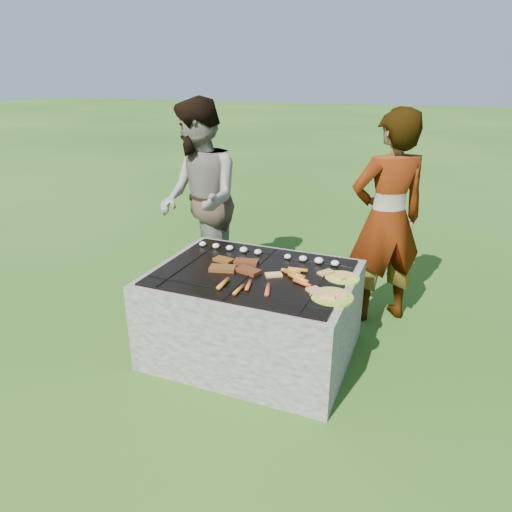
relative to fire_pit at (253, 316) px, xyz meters
The scene contains 10 objects.
lawn 0.28m from the fire_pit, ahead, with size 60.00×60.00×0.00m, color #1D4310.
fire_pit is the anchor object (origin of this frame).
mushrooms 0.45m from the fire_pit, 90.97° to the left, with size 1.05×0.06×0.04m.
pork_slabs 0.37m from the fire_pit, behind, with size 0.39×0.29×0.02m.
sausages 0.41m from the fire_pit, 27.49° to the right, with size 0.52×0.50×0.03m.
bread_on_grate 0.51m from the fire_pit, ahead, with size 0.45×0.43×0.02m.
plate_far 0.66m from the fire_pit, 11.99° to the left, with size 0.23×0.23×0.03m.
plate_near 0.67m from the fire_pit, 16.61° to the right, with size 0.31×0.31×0.03m.
cook 1.23m from the fire_pit, 49.59° to the left, with size 0.59×0.38×1.61m, color gray.
bystander 1.21m from the fire_pit, 137.15° to the left, with size 0.80×0.63×1.65m, color gray.
Camera 1 is at (1.04, -2.51, 1.80)m, focal length 32.00 mm.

